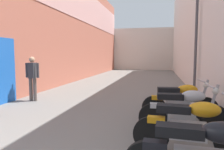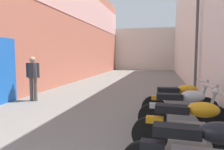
% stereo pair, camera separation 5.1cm
% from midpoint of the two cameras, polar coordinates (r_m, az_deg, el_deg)
% --- Properties ---
extents(ground_plane, '(39.45, 39.45, 0.00)m').
position_cam_midpoint_polar(ground_plane, '(10.44, 2.34, -3.57)').
color(ground_plane, slate).
extents(building_left, '(0.45, 23.45, 6.98)m').
position_cam_midpoint_polar(building_left, '(13.34, -11.25, 13.43)').
color(building_left, '#B76651').
rests_on(building_left, ground).
extents(building_right, '(0.45, 23.45, 7.22)m').
position_cam_midpoint_polar(building_right, '(12.42, 20.66, 14.23)').
color(building_right, silver).
rests_on(building_right, ground).
extents(building_far_end, '(9.54, 2.00, 4.67)m').
position_cam_midpoint_polar(building_far_end, '(24.95, 8.42, 6.90)').
color(building_far_end, beige).
rests_on(building_far_end, ground).
extents(motorcycle_third, '(1.85, 0.58, 1.04)m').
position_cam_midpoint_polar(motorcycle_third, '(3.62, 20.45, -12.85)').
color(motorcycle_third, black).
rests_on(motorcycle_third, ground).
extents(motorcycle_fourth, '(1.85, 0.58, 1.04)m').
position_cam_midpoint_polar(motorcycle_fourth, '(4.65, 18.63, -8.78)').
color(motorcycle_fourth, black).
rests_on(motorcycle_fourth, ground).
extents(motorcycle_fifth, '(1.85, 0.58, 1.04)m').
position_cam_midpoint_polar(motorcycle_fifth, '(5.49, 17.68, -6.60)').
color(motorcycle_fifth, black).
rests_on(motorcycle_fifth, ground).
extents(pedestrian_further_down, '(0.52, 0.37, 1.57)m').
position_cam_midpoint_polar(pedestrian_further_down, '(7.93, -20.90, -0.06)').
color(pedestrian_further_down, '#564C47').
rests_on(pedestrian_further_down, ground).
extents(street_lamp, '(0.79, 0.18, 5.19)m').
position_cam_midpoint_polar(street_lamp, '(8.53, 21.24, 14.35)').
color(street_lamp, '#47474C').
rests_on(street_lamp, ground).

